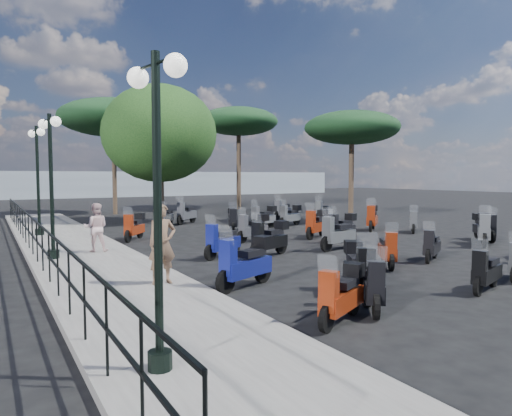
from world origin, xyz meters
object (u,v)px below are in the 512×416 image
scooter_2 (246,264)px  scooter_17 (186,214)px  scooter_23 (282,211)px  scooter_27 (324,212)px  scooter_16 (263,218)px  lamp_post_2 (38,173)px  scooter_5 (166,217)px  scooter_26 (372,218)px  scooter_15 (342,228)px  scooter_4 (134,227)px  scooter_13 (432,247)px  scooter_21 (317,224)px  scooter_25 (413,223)px  lamp_post_0 (157,192)px  woman (162,244)px  scooter_8 (222,242)px  scooter_7 (486,272)px  scooter_0 (341,296)px  pine_1 (239,122)px  pine_2 (113,118)px  lamp_post_1 (51,177)px  scooter_24 (484,228)px  pedestrian_far (96,227)px  scooter_9 (338,235)px  scooter_10 (253,228)px  scooter_3 (269,239)px  scooter_6 (373,287)px  scooter_1 (359,272)px  scooter_14 (388,251)px  pine_3 (352,128)px  pine_0 (238,122)px  broadleaf_tree (160,134)px  scooter_20 (484,230)px

scooter_2 → scooter_17: 13.89m
scooter_23 → scooter_2: bearing=115.3°
scooter_27 → scooter_16: bearing=81.5°
lamp_post_2 → scooter_5: bearing=4.9°
scooter_23 → scooter_26: bearing=156.1°
scooter_15 → scooter_27: 7.81m
scooter_4 → scooter_26: (10.13, -2.38, 0.06)m
scooter_4 → scooter_13: 10.67m
scooter_15 → scooter_21: size_ratio=1.03×
scooter_25 → lamp_post_0: bearing=78.3°
woman → scooter_8: size_ratio=1.11×
scooter_26 → scooter_7: bearing=107.3°
scooter_0 → scooter_8: scooter_8 is taller
scooter_8 → pine_1: 21.17m
lamp_post_0 → pine_2: pine_2 is taller
scooter_8 → lamp_post_1: bearing=43.5°
lamp_post_1 → scooter_17: lamp_post_1 is taller
scooter_5 → scooter_24: bearing=167.8°
scooter_7 → scooter_23: bearing=-35.7°
lamp_post_0 → scooter_7: lamp_post_0 is taller
pedestrian_far → scooter_16: size_ratio=0.88×
scooter_24 → scooter_9: bearing=22.6°
scooter_15 → scooter_17: bearing=1.0°
scooter_16 → scooter_10: bearing=126.3°
scooter_3 → scooter_13: size_ratio=1.24×
scooter_6 → scooter_16: scooter_16 is taller
scooter_1 → scooter_23: bearing=-87.4°
lamp_post_2 → scooter_14: size_ratio=3.20×
lamp_post_2 → scooter_15: (9.67, -6.70, -2.06)m
scooter_25 → scooter_10: bearing=38.8°
scooter_9 → scooter_16: size_ratio=1.07×
scooter_25 → pine_3: pine_3 is taller
scooter_15 → pine_1: bearing=-31.1°
pine_2 → scooter_7: bearing=-85.4°
scooter_14 → scooter_15: scooter_15 is taller
scooter_13 → scooter_3: bearing=21.5°
scooter_7 → scooter_9: bearing=-25.9°
scooter_1 → pine_0: pine_0 is taller
scooter_16 → scooter_24: bearing=-163.4°
scooter_21 → scooter_26: (3.67, 0.63, 0.02)m
scooter_1 → scooter_23: size_ratio=0.97×
scooter_26 → pine_2: bearing=-12.5°
scooter_6 → scooter_15: 8.86m
broadleaf_tree → scooter_17: bearing=-61.8°
lamp_post_2 → scooter_3: size_ratio=2.52×
scooter_24 → scooter_26: bearing=-40.4°
scooter_3 → scooter_24: bearing=-118.1°
scooter_2 → scooter_6: bearing=-177.7°
scooter_20 → scooter_3: bearing=40.6°
pedestrian_far → scooter_10: size_ratio=0.92×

